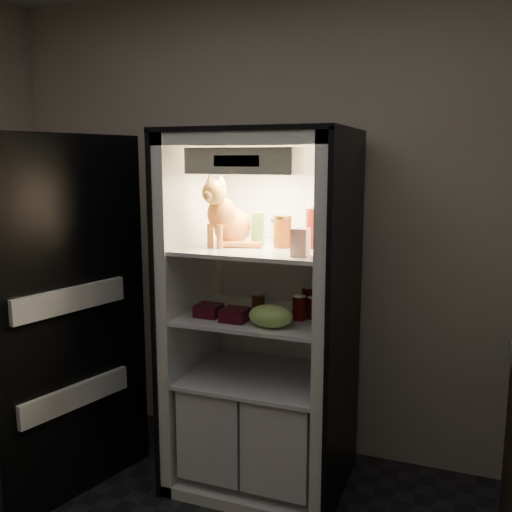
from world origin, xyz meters
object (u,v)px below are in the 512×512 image
at_px(soda_can_c, 299,308).
at_px(refrigerator, 264,338).
at_px(grape_bag, 271,316).
at_px(pepper_jar, 318,226).
at_px(soda_can_b, 313,308).
at_px(cream_carton, 300,242).
at_px(berry_box_right, 235,315).
at_px(salsa_jar, 282,231).
at_px(tabby_cat, 227,219).
at_px(soda_can_a, 308,299).
at_px(condiment_jar, 258,302).
at_px(mayo_tub, 279,231).
at_px(parmesan_shaker, 258,229).
at_px(berry_box_left, 209,310).

bearing_deg(soda_can_c, refrigerator, 156.11).
relative_size(refrigerator, grape_bag, 8.72).
xyz_separation_m(pepper_jar, soda_can_b, (-0.01, -0.06, -0.40)).
height_order(cream_carton, grape_bag, cream_carton).
bearing_deg(soda_can_b, berry_box_right, -152.24).
xyz_separation_m(soda_can_b, grape_bag, (-0.15, -0.22, -0.00)).
bearing_deg(salsa_jar, grape_bag, -85.16).
bearing_deg(tabby_cat, salsa_jar, 19.66).
xyz_separation_m(soda_can_a, grape_bag, (-0.09, -0.35, -0.01)).
distance_m(refrigerator, soda_can_b, 0.35).
height_order(salsa_jar, soda_can_a, salsa_jar).
bearing_deg(berry_box_right, grape_bag, -9.77).
relative_size(tabby_cat, soda_can_a, 2.90).
distance_m(condiment_jar, grape_bag, 0.30).
xyz_separation_m(refrigerator, mayo_tub, (0.05, 0.11, 0.56)).
height_order(parmesan_shaker, soda_can_c, parmesan_shaker).
bearing_deg(pepper_jar, soda_can_a, 132.38).
distance_m(soda_can_a, soda_can_c, 0.18).
xyz_separation_m(tabby_cat, soda_can_a, (0.39, 0.17, -0.42)).
height_order(parmesan_shaker, pepper_jar, pepper_jar).
relative_size(cream_carton, berry_box_left, 1.05).
distance_m(cream_carton, grape_bag, 0.39).
height_order(soda_can_a, condiment_jar, soda_can_a).
bearing_deg(berry_box_left, soda_can_a, 32.83).
bearing_deg(soda_can_b, tabby_cat, -175.89).
distance_m(tabby_cat, salsa_jar, 0.29).
bearing_deg(soda_can_b, salsa_jar, 176.93).
distance_m(salsa_jar, berry_box_left, 0.55).
bearing_deg(parmesan_shaker, salsa_jar, -9.14).
xyz_separation_m(cream_carton, grape_bag, (-0.14, -0.01, -0.36)).
relative_size(soda_can_c, grape_bag, 0.56).
xyz_separation_m(soda_can_a, berry_box_left, (-0.44, -0.29, -0.03)).
relative_size(pepper_jar, soda_can_c, 1.76).
distance_m(soda_can_b, berry_box_left, 0.53).
distance_m(pepper_jar, berry_box_left, 0.70).
xyz_separation_m(parmesan_shaker, grape_bag, (0.16, -0.25, -0.38)).
distance_m(refrigerator, berry_box_right, 0.30).
relative_size(parmesan_shaker, soda_can_c, 1.39).
bearing_deg(berry_box_left, refrigerator, 41.49).
relative_size(mayo_tub, cream_carton, 1.00).
height_order(salsa_jar, pepper_jar, pepper_jar).
relative_size(refrigerator, soda_can_c, 15.43).
distance_m(soda_can_a, berry_box_left, 0.53).
bearing_deg(soda_can_c, parmesan_shaker, 162.38).
bearing_deg(soda_can_a, grape_bag, -103.60).
xyz_separation_m(soda_can_b, soda_can_c, (-0.06, -0.05, 0.01)).
bearing_deg(soda_can_c, grape_bag, -118.19).
xyz_separation_m(pepper_jar, soda_can_c, (-0.06, -0.11, -0.40)).
bearing_deg(berry_box_left, berry_box_right, -11.38).
height_order(refrigerator, cream_carton, refrigerator).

